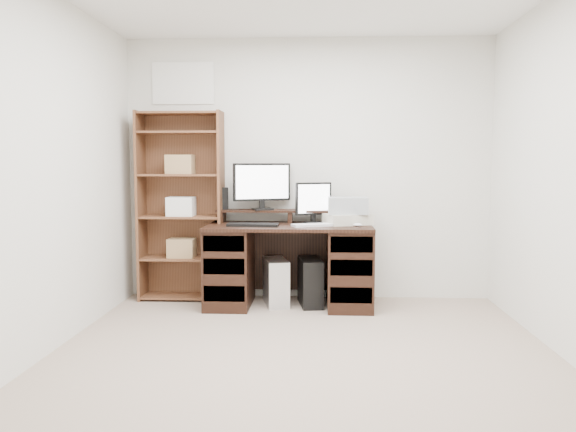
# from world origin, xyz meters

# --- Properties ---
(room) EXTENTS (3.54, 4.04, 2.54)m
(room) POSITION_xyz_m (-0.00, 0.00, 1.25)
(room) COLOR tan
(room) RESTS_ON ground
(desk) EXTENTS (1.50, 0.70, 0.75)m
(desk) POSITION_xyz_m (-0.16, 1.64, 0.39)
(desk) COLOR black
(desk) RESTS_ON ground
(riser_shelf) EXTENTS (1.40, 0.22, 0.12)m
(riser_shelf) POSITION_xyz_m (-0.16, 1.85, 0.84)
(riser_shelf) COLOR black
(riser_shelf) RESTS_ON desk
(monitor_wide) EXTENTS (0.53, 0.25, 0.44)m
(monitor_wide) POSITION_xyz_m (-0.43, 1.84, 1.12)
(monitor_wide) COLOR black
(monitor_wide) RESTS_ON riser_shelf
(monitor_small) EXTENTS (0.34, 0.19, 0.38)m
(monitor_small) POSITION_xyz_m (0.06, 1.78, 0.96)
(monitor_small) COLOR black
(monitor_small) RESTS_ON desk
(speaker) EXTENTS (0.11, 0.11, 0.21)m
(speaker) POSITION_xyz_m (-0.80, 1.86, 0.98)
(speaker) COLOR black
(speaker) RESTS_ON riser_shelf
(keyboard_black) EXTENTS (0.46, 0.17, 0.03)m
(keyboard_black) POSITION_xyz_m (-0.48, 1.50, 0.76)
(keyboard_black) COLOR black
(keyboard_black) RESTS_ON desk
(keyboard_white) EXTENTS (0.48, 0.29, 0.02)m
(keyboard_white) POSITION_xyz_m (0.09, 1.54, 0.76)
(keyboard_white) COLOR silver
(keyboard_white) RESTS_ON desk
(mouse) EXTENTS (0.09, 0.06, 0.03)m
(mouse) POSITION_xyz_m (0.45, 1.52, 0.77)
(mouse) COLOR silver
(mouse) RESTS_ON desk
(printer) EXTENTS (0.47, 0.42, 0.10)m
(printer) POSITION_xyz_m (0.37, 1.70, 0.80)
(printer) COLOR beige
(printer) RESTS_ON desk
(basket) EXTENTS (0.36, 0.26, 0.15)m
(basket) POSITION_xyz_m (0.37, 1.70, 0.92)
(basket) COLOR #999FA3
(basket) RESTS_ON printer
(tower_silver) EXTENTS (0.28, 0.46, 0.43)m
(tower_silver) POSITION_xyz_m (-0.29, 1.67, 0.21)
(tower_silver) COLOR silver
(tower_silver) RESTS_ON ground
(tower_black) EXTENTS (0.25, 0.46, 0.43)m
(tower_black) POSITION_xyz_m (0.03, 1.66, 0.22)
(tower_black) COLOR black
(tower_black) RESTS_ON ground
(bookshelf) EXTENTS (0.80, 0.30, 1.80)m
(bookshelf) POSITION_xyz_m (-1.21, 1.86, 0.92)
(bookshelf) COLOR brown
(bookshelf) RESTS_ON ground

